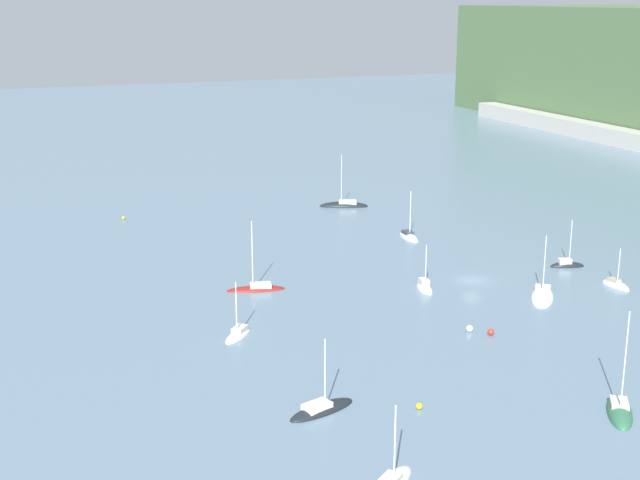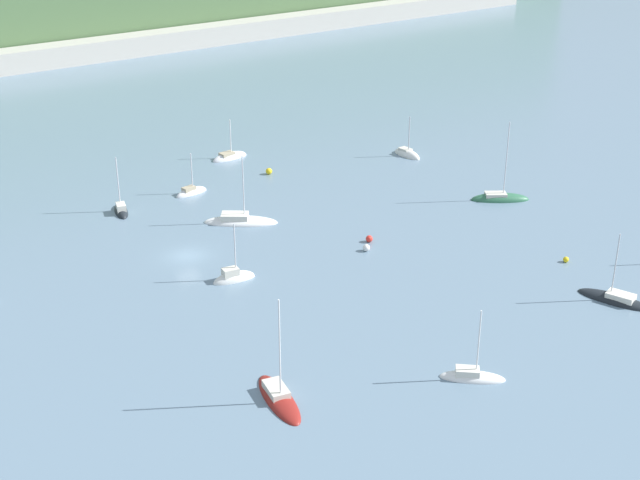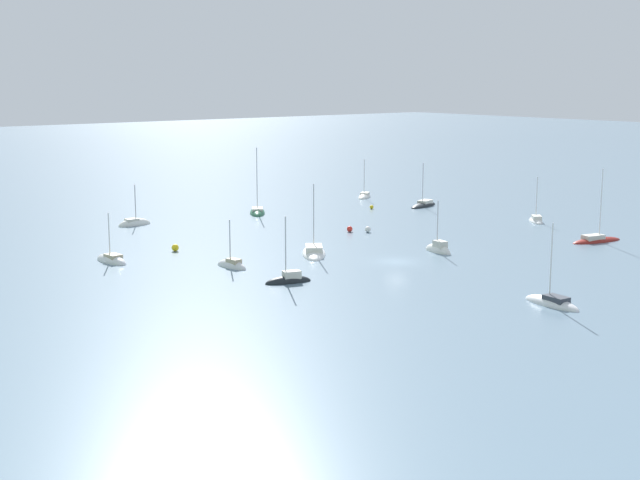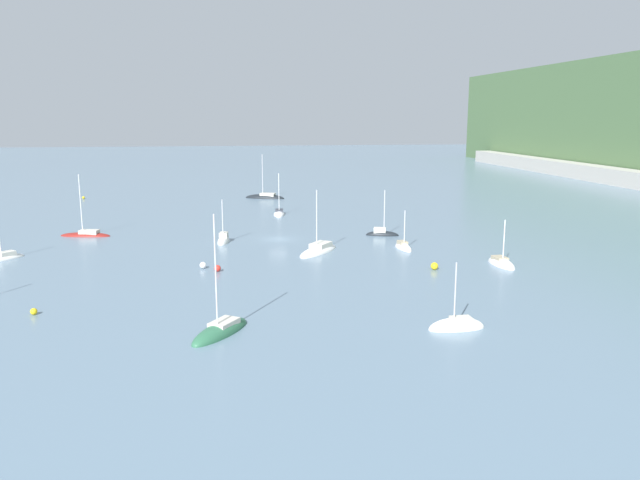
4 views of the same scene
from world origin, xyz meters
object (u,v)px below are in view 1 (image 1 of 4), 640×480
sailboat_1 (619,412)px  sailboat_5 (616,286)px  mooring_buoy_3 (491,332)px  mooring_buoy_4 (419,406)px  sailboat_2 (542,297)px  sailboat_10 (238,335)px  sailboat_4 (344,206)px  sailboat_3 (424,289)px  sailboat_6 (567,266)px  sailboat_0 (321,410)px  mooring_buoy_1 (123,218)px  sailboat_11 (409,237)px  sailboat_9 (256,289)px  mooring_buoy_0 (470,329)px

sailboat_1 → sailboat_5: sailboat_1 is taller
mooring_buoy_3 → mooring_buoy_4: 21.57m
sailboat_1 → sailboat_2: sailboat_1 is taller
sailboat_10 → sailboat_4: bearing=-171.1°
sailboat_2 → mooring_buoy_3: (8.97, -13.31, 0.29)m
sailboat_10 → mooring_buoy_4: (24.34, 10.48, 0.21)m
sailboat_2 → sailboat_3: (-8.37, -12.65, 0.02)m
sailboat_2 → sailboat_6: (-10.13, 11.30, 0.04)m
sailboat_1 → sailboat_2: size_ratio=1.21×
sailboat_0 → sailboat_10: 21.39m
sailboat_3 → sailboat_10: (6.91, -27.63, -0.02)m
sailboat_3 → mooring_buoy_1: size_ratio=12.28×
sailboat_4 → sailboat_10: (55.43, -36.67, 0.01)m
sailboat_11 → sailboat_4: bearing=-172.0°
sailboat_3 → mooring_buoy_4: bearing=-19.8°
sailboat_1 → sailboat_6: size_ratio=1.44×
sailboat_2 → mooring_buoy_3: bearing=-19.3°
sailboat_9 → mooring_buoy_4: bearing=107.3°
sailboat_0 → sailboat_2: sailboat_2 is taller
sailboat_2 → sailboat_4: 57.02m
sailboat_3 → sailboat_9: 22.23m
sailboat_1 → sailboat_11: 64.04m
sailboat_3 → sailboat_11: 26.42m
sailboat_3 → sailboat_9: size_ratio=0.72×
sailboat_5 → sailboat_6: sailboat_6 is taller
sailboat_4 → sailboat_5: sailboat_4 is taller
mooring_buoy_0 → mooring_buoy_3: bearing=44.2°
sailboat_6 → sailboat_4: bearing=124.0°
sailboat_10 → sailboat_9: bearing=-162.5°
sailboat_0 → sailboat_9: size_ratio=0.78×
mooring_buoy_1 → sailboat_5: bearing=41.9°
mooring_buoy_3 → sailboat_0: bearing=-66.6°
sailboat_0 → mooring_buoy_0: size_ratio=9.65×
sailboat_3 → mooring_buoy_3: (17.34, -0.66, 0.27)m
sailboat_2 → sailboat_4: bearing=-139.6°
sailboat_2 → mooring_buoy_4: bearing=-15.7°
sailboat_4 → mooring_buoy_4: 83.96m
mooring_buoy_3 → sailboat_2: bearing=124.0°
sailboat_1 → sailboat_6: 47.20m
sailboat_10 → mooring_buoy_0: size_ratio=8.91×
sailboat_10 → sailboat_5: bearing=131.0°
sailboat_11 → mooring_buoy_4: size_ratio=13.46×
sailboat_5 → mooring_buoy_0: (7.39, -26.85, 0.32)m
sailboat_0 → sailboat_1: (10.59, 25.66, -0.01)m
sailboat_11 → mooring_buoy_4: bearing=-20.7°
sailboat_3 → sailboat_6: 24.01m
sailboat_4 → mooring_buoy_4: sailboat_4 is taller
sailboat_4 → mooring_buoy_0: (64.08, -11.43, 0.31)m
mooring_buoy_0 → mooring_buoy_1: bearing=-157.7°
mooring_buoy_3 → mooring_buoy_4: (13.91, -16.49, -0.08)m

